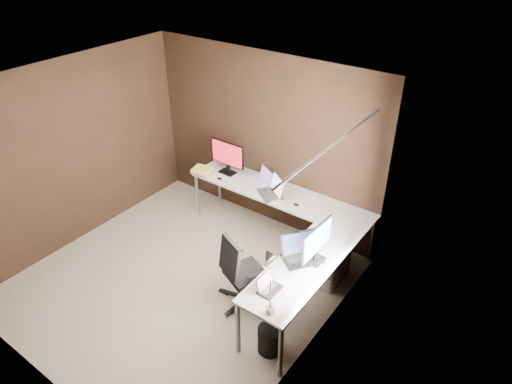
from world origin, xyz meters
TOP-DOWN VIEW (x-y plane):
  - room at (0.34, 0.07)m, footprint 3.60×3.60m
  - desk at (0.84, 1.04)m, footprint 2.65×2.25m
  - drawer_pedestal at (1.43, 1.15)m, footprint 0.42×0.50m
  - monitor_left at (-0.44, 1.54)m, footprint 0.56×0.16m
  - monitor_right at (1.56, 0.56)m, footprint 0.14×0.56m
  - laptop_white at (0.14, 1.58)m, footprint 0.37×0.34m
  - laptop_silver at (0.43, 1.41)m, footprint 0.47×0.44m
  - laptop_black_big at (1.40, 0.52)m, footprint 0.48×0.51m
  - laptop_black_small at (1.39, -0.11)m, footprint 0.18×0.25m
  - book_stack at (-0.73, 1.30)m, footprint 0.30×0.25m
  - mouse_left at (-0.41, 1.30)m, footprint 0.09×0.07m
  - mouse_corner at (0.83, 1.36)m, footprint 0.09×0.06m
  - desk_lamp at (1.52, -0.29)m, footprint 0.19×0.23m
  - office_chair at (0.85, 0.19)m, footprint 0.54×0.57m
  - wastebasket at (1.50, -0.20)m, footprint 0.31×0.31m

SIDE VIEW (x-z plane):
  - wastebasket at x=1.50m, z-range 0.00..0.31m
  - office_chair at x=0.85m, z-range -0.20..0.76m
  - drawer_pedestal at x=1.43m, z-range 0.00..0.60m
  - desk at x=0.84m, z-range 0.31..1.04m
  - mouse_left at x=-0.41m, z-range 0.73..0.76m
  - mouse_corner at x=0.83m, z-range 0.73..0.76m
  - laptop_black_small at x=1.39m, z-range 0.68..0.85m
  - book_stack at x=-0.73m, z-range 0.73..0.82m
  - laptop_white at x=0.14m, z-range 0.67..0.88m
  - laptop_silver at x=0.43m, z-range 0.66..0.91m
  - laptop_black_big at x=1.40m, z-range 0.65..0.93m
  - monitor_right at x=1.56m, z-range 0.76..1.22m
  - monitor_left at x=-0.44m, z-range 0.76..1.24m
  - desk_lamp at x=1.52m, z-range 0.81..1.43m
  - room at x=0.34m, z-range 0.03..2.53m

